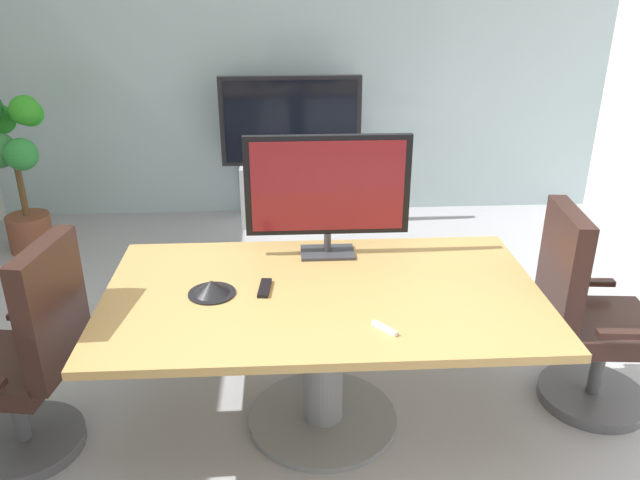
% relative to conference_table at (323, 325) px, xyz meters
% --- Properties ---
extents(ground_plane, '(7.61, 7.61, 0.00)m').
position_rel_conference_table_xyz_m(ground_plane, '(-0.02, -0.22, -0.57)').
color(ground_plane, '#99999E').
extents(wall_back_glass_partition, '(5.62, 0.10, 2.67)m').
position_rel_conference_table_xyz_m(wall_back_glass_partition, '(-0.02, 3.09, 0.77)').
color(wall_back_glass_partition, '#9EB2B7').
rests_on(wall_back_glass_partition, ground).
extents(conference_table, '(2.04, 1.18, 0.76)m').
position_rel_conference_table_xyz_m(conference_table, '(0.00, 0.00, 0.00)').
color(conference_table, '#B2894C').
rests_on(conference_table, ground).
extents(office_chair_left, '(0.63, 0.61, 1.09)m').
position_rel_conference_table_xyz_m(office_chair_left, '(-1.36, -0.13, -0.11)').
color(office_chair_left, '#4C4C51').
rests_on(office_chair_left, ground).
extents(office_chair_right, '(0.61, 0.59, 1.09)m').
position_rel_conference_table_xyz_m(office_chair_right, '(1.36, 0.09, -0.11)').
color(office_chair_right, '#4C4C51').
rests_on(office_chair_right, ground).
extents(tv_monitor, '(0.84, 0.18, 0.64)m').
position_rel_conference_table_xyz_m(tv_monitor, '(0.05, 0.42, 0.54)').
color(tv_monitor, '#333338').
rests_on(tv_monitor, conference_table).
extents(wall_display_unit, '(1.20, 0.36, 1.31)m').
position_rel_conference_table_xyz_m(wall_display_unit, '(-0.11, 2.73, -0.13)').
color(wall_display_unit, '#B7BABC').
rests_on(wall_display_unit, ground).
extents(potted_plant, '(0.53, 0.61, 1.30)m').
position_rel_conference_table_xyz_m(potted_plant, '(-2.26, 2.22, 0.19)').
color(potted_plant, brown).
rests_on(potted_plant, ground).
extents(conference_phone, '(0.22, 0.22, 0.07)m').
position_rel_conference_table_xyz_m(conference_phone, '(-0.52, -0.00, 0.22)').
color(conference_phone, black).
rests_on(conference_phone, conference_table).
extents(remote_control, '(0.07, 0.17, 0.02)m').
position_rel_conference_table_xyz_m(remote_control, '(-0.27, 0.03, 0.19)').
color(remote_control, black).
rests_on(remote_control, conference_table).
extents(whiteboard_marker, '(0.10, 0.11, 0.02)m').
position_rel_conference_table_xyz_m(whiteboard_marker, '(0.23, -0.36, 0.19)').
color(whiteboard_marker, silver).
rests_on(whiteboard_marker, conference_table).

